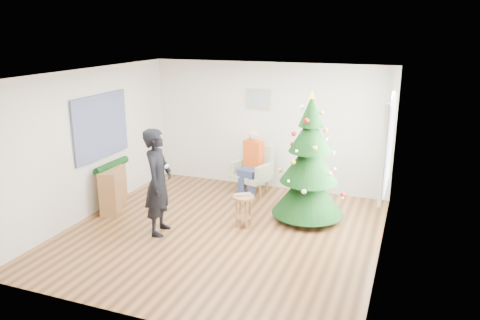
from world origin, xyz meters
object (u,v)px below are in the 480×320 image
at_px(christmas_tree, 309,163).
at_px(stool, 243,211).
at_px(console, 113,187).
at_px(standing_man, 158,182).
at_px(armchair, 253,175).

height_order(christmas_tree, stool, christmas_tree).
height_order(christmas_tree, console, christmas_tree).
height_order(standing_man, console, standing_man).
xyz_separation_m(christmas_tree, armchair, (-1.36, 0.99, -0.67)).
relative_size(christmas_tree, stool, 4.18).
distance_m(stool, standing_man, 1.52).
xyz_separation_m(christmas_tree, stool, (-0.95, -0.69, -0.75)).
relative_size(christmas_tree, armchair, 2.34).
bearing_deg(stool, armchair, 103.65).
xyz_separation_m(christmas_tree, console, (-3.52, -0.74, -0.62)).
bearing_deg(stool, christmas_tree, 35.74).
bearing_deg(standing_man, armchair, -29.19).
distance_m(christmas_tree, stool, 1.39).
bearing_deg(console, standing_man, -48.75).
distance_m(stool, armchair, 1.73).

